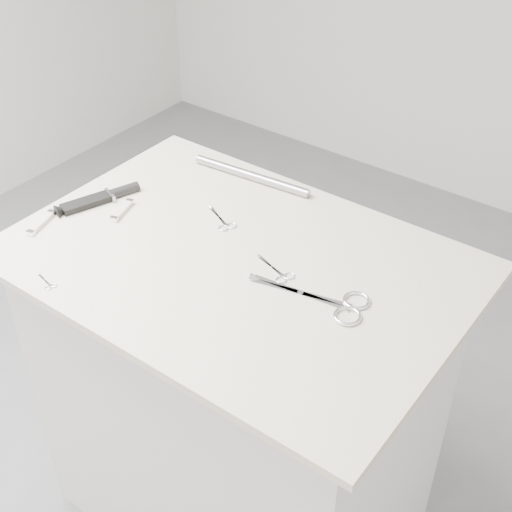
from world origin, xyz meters
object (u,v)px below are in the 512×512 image
Objects in this scene: embroidery_scissors_b at (223,222)px; sheathed_knife at (104,198)px; pocket_knife_a at (41,222)px; tiny_scissors at (48,283)px; plinth at (240,403)px; large_shears at (333,303)px; metal_rail at (251,176)px; embroidery_scissors_a at (279,273)px; pocket_knife_b at (122,210)px.

embroidery_scissors_b is 0.53× the size of sheathed_knife.
tiny_scissors is at bearing -144.05° from pocket_knife_a.
large_shears is at bearing -0.59° from plinth.
metal_rail reaches higher than embroidery_scissors_b.
large_shears is 0.37m from embroidery_scissors_b.
embroidery_scissors_a is 0.58m from pocket_knife_a.
tiny_scissors is at bearing -85.94° from embroidery_scissors_b.
metal_rail is at bearing 152.48° from embroidery_scissors_a.
metal_rail is (-0.28, 0.28, 0.01)m from embroidery_scissors_a.
embroidery_scissors_b is at bearing -69.59° from pocket_knife_a.
sheathed_knife reaches higher than large_shears.
large_shears is 0.58m from pocket_knife_b.
large_shears is 2.49× the size of pocket_knife_a.
embroidery_scissors_b is 0.43m from tiny_scissors.
plinth is 0.48m from embroidery_scissors_a.
sheathed_knife is at bearing -128.08° from metal_rail.
embroidery_scissors_a is at bearing -88.98° from pocket_knife_a.
plinth is 0.49m from embroidery_scissors_b.
plinth is 3.53× the size of large_shears.
sheathed_knife reaches higher than pocket_knife_b.
sheathed_knife is 0.59× the size of metal_rail.
pocket_knife_b is (-0.44, -0.03, 0.00)m from embroidery_scissors_a.
metal_rail is (0.27, 0.46, 0.01)m from pocket_knife_a.
large_shears is 4.05× the size of tiny_scissors.
pocket_knife_b is (-0.58, -0.02, 0.00)m from large_shears.
plinth is at bearing -14.14° from embroidery_scissors_b.
embroidery_scissors_a is at bearing 5.40° from embroidery_scissors_b.
sheathed_knife reaches higher than plinth.
pocket_knife_b is at bearing 115.72° from tiny_scissors.
tiny_scissors is at bearing -134.43° from sheathed_knife.
plinth is 0.67m from pocket_knife_a.
plinth is 9.72× the size of pocket_knife_b.
pocket_knife_a is (-0.45, -0.17, 0.48)m from plinth.
embroidery_scissors_a is 0.44m from pocket_knife_b.
plinth is at bearing -103.84° from pocket_knife_b.
metal_rail reaches higher than sheathed_knife.
plinth is at bearing -156.07° from embroidery_scissors_a.
sheathed_knife reaches higher than embroidery_scissors_b.
metal_rail is (0.23, 0.30, 0.00)m from sheathed_knife.
metal_rail reaches higher than large_shears.
pocket_knife_b reaches higher than large_shears.
embroidery_scissors_a and tiny_scissors have the same top height.
large_shears is at bearing -69.65° from sheathed_knife.
pocket_knife_b is at bearing -78.42° from sheathed_knife.
plinth is 0.62m from tiny_scissors.
sheathed_knife reaches higher than pocket_knife_a.
pocket_knife_a reaches higher than large_shears.
tiny_scissors is 0.19× the size of metal_rail.
embroidery_scissors_a is 1.02× the size of embroidery_scissors_b.
tiny_scissors is 0.30m from pocket_knife_b.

